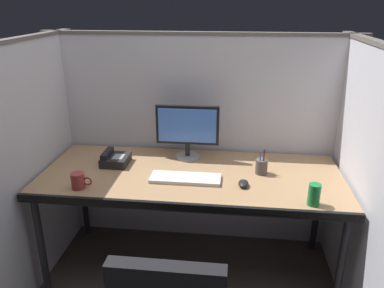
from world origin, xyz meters
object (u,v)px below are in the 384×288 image
Objects in this scene: computer_mouse at (243,184)px; soda_can at (314,195)px; pen_cup at (261,166)px; desk at (191,181)px; coffee_mug at (78,181)px; desk_phone at (115,159)px; keyboard_main at (185,178)px; monitor_center at (187,128)px.

soda_can is (0.37, -0.17, 0.04)m from computer_mouse.
desk is at bearing -172.19° from pen_cup.
pen_cup is at bearing 16.89° from coffee_mug.
desk_phone is at bearing 74.26° from coffee_mug.
keyboard_main is 4.48× the size of computer_mouse.
computer_mouse is 0.76× the size of coffee_mug.
pen_cup reaches higher than computer_mouse.
computer_mouse is 0.89m from desk_phone.
pen_cup is (0.47, 0.15, 0.04)m from keyboard_main.
soda_can is at bearing -23.41° from desk.
soda_can is at bearing -54.74° from pen_cup.
keyboard_main reaches higher than desk.
computer_mouse is at bearing 154.88° from soda_can.
desk is 4.42× the size of monitor_center.
keyboard_main is 3.41× the size of coffee_mug.
pen_cup is (-0.26, 0.36, -0.01)m from soda_can.
coffee_mug is (-0.63, -0.26, 0.10)m from desk.
keyboard_main is at bearing -20.44° from desk_phone.
monitor_center reaches higher than computer_mouse.
desk_phone reaches higher than keyboard_main.
desk is 11.29× the size of pen_cup.
keyboard_main is 2.55× the size of pen_cup.
soda_can is (0.75, -0.57, -0.15)m from monitor_center.
desk is 0.77m from soda_can.
pen_cup is at bearing -2.26° from desk_phone.
monitor_center reaches higher than desk_phone.
soda_can reaches higher than coffee_mug.
monitor_center is 0.53m from desk_phone.
desk is 10.00× the size of desk_phone.
computer_mouse is at bearing -21.43° from desk.
coffee_mug is at bearing -163.79° from keyboard_main.
soda_can is 1.33m from coffee_mug.
computer_mouse is 0.51× the size of desk_phone.
soda_can is at bearing -25.12° from computer_mouse.
desk_phone is (-0.53, 0.10, 0.08)m from desk.
monitor_center is 0.96m from soda_can.
monitor_center is 2.55× the size of pen_cup.
computer_mouse reaches higher than desk.
soda_can is 0.97× the size of coffee_mug.
pen_cup is at bearing 59.05° from computer_mouse.
desk is 0.36m from computer_mouse.
pen_cup reaches higher than coffee_mug.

